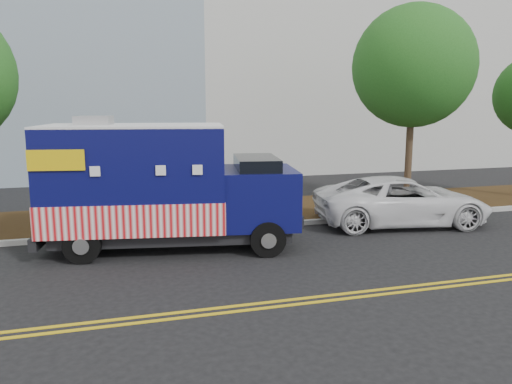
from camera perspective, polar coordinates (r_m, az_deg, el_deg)
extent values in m
plane|color=black|center=(14.13, -4.71, -5.91)|extent=(120.00, 120.00, 0.00)
cube|color=#9E9E99|center=(15.44, -5.74, -4.26)|extent=(120.00, 0.18, 0.15)
cube|color=#311F0D|center=(17.45, -6.99, -2.62)|extent=(120.00, 4.00, 0.15)
cube|color=gold|center=(10.03, 0.45, -12.60)|extent=(120.00, 0.10, 0.01)
cube|color=gold|center=(9.81, 0.88, -13.14)|extent=(120.00, 0.10, 0.01)
cylinder|color=#38281C|center=(19.67, 17.07, 4.29)|extent=(0.26, 0.26, 4.12)
sphere|color=#1D5518|center=(19.64, 17.55, 13.54)|extent=(4.45, 4.45, 4.45)
cube|color=#473828|center=(15.25, -23.29, -0.88)|extent=(0.06, 0.06, 2.40)
cube|color=black|center=(13.79, -9.29, -4.42)|extent=(6.39, 3.06, 0.31)
cube|color=#0A0B48|center=(13.59, -13.63, 1.71)|extent=(4.95, 3.24, 2.63)
cube|color=red|center=(13.75, -13.47, -2.13)|extent=(5.00, 3.31, 0.82)
cube|color=white|center=(13.47, -13.86, 7.35)|extent=(4.95, 3.24, 0.07)
cube|color=#B7B7BA|center=(13.62, -18.04, 7.77)|extent=(1.01, 1.01, 0.24)
cube|color=#0A0B48|center=(13.68, 0.27, -0.51)|extent=(2.33, 2.65, 1.53)
cube|color=black|center=(13.56, 0.04, 2.54)|extent=(1.43, 2.29, 0.71)
cube|color=black|center=(13.94, 4.38, -2.50)|extent=(0.44, 2.18, 0.33)
cube|color=black|center=(14.35, -22.78, -4.39)|extent=(0.60, 2.46, 0.31)
cube|color=#B7B7BA|center=(14.06, -23.07, 1.68)|extent=(0.37, 1.95, 2.08)
cube|color=#B7B7BA|center=(14.83, -11.78, 2.67)|extent=(1.95, 0.37, 1.20)
cube|color=yellow|center=(12.56, -21.92, 3.39)|extent=(1.30, 0.24, 0.49)
cube|color=yellow|center=(15.08, -19.36, 4.53)|extent=(1.30, 0.24, 0.49)
cylinder|color=black|center=(12.82, 1.35, -5.40)|extent=(0.96, 0.45, 0.92)
cylinder|color=black|center=(14.96, 0.17, -3.15)|extent=(0.96, 0.45, 0.92)
cylinder|color=black|center=(13.02, -19.23, -5.73)|extent=(0.96, 0.45, 0.92)
cylinder|color=black|center=(15.14, -17.43, -3.46)|extent=(0.96, 0.45, 0.92)
imported|color=white|center=(16.83, 16.34, -0.98)|extent=(5.93, 3.41, 1.56)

